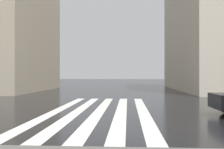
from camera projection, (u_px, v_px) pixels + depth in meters
ground_plane at (74, 126)px, 8.84m from camera, size 220.00×220.00×0.00m
zebra_crossing at (100, 111)px, 12.81m from camera, size 13.00×4.50×0.01m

